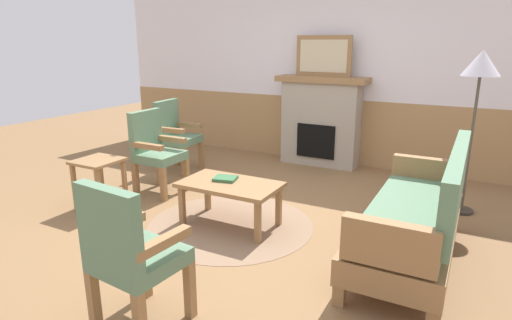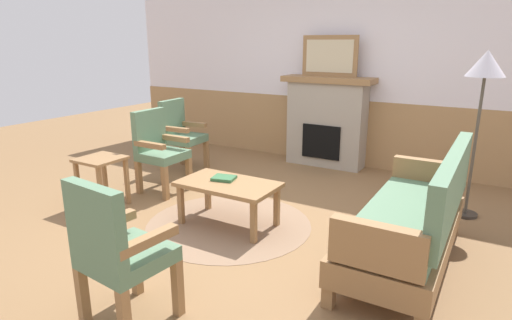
% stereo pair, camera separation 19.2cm
% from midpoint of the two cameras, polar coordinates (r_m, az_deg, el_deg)
% --- Properties ---
extents(ground_plane, '(14.00, 14.00, 0.00)m').
position_cam_midpoint_polar(ground_plane, '(4.35, -1.09, -8.07)').
color(ground_plane, olive).
extents(wall_back, '(7.20, 0.14, 2.70)m').
position_cam_midpoint_polar(wall_back, '(6.36, 11.49, 11.38)').
color(wall_back, white).
rests_on(wall_back, ground_plane).
extents(fireplace, '(1.30, 0.44, 1.28)m').
position_cam_midpoint_polar(fireplace, '(6.21, 10.39, 5.21)').
color(fireplace, '#A39989').
rests_on(fireplace, ground_plane).
extents(framed_picture, '(0.80, 0.04, 0.56)m').
position_cam_midpoint_polar(framed_picture, '(6.11, 10.81, 13.60)').
color(framed_picture, olive).
rests_on(framed_picture, fireplace).
extents(couch, '(0.70, 1.80, 0.98)m').
position_cam_midpoint_polar(couch, '(3.61, 21.71, -7.60)').
color(couch, olive).
rests_on(couch, ground_plane).
extents(coffee_table, '(0.96, 0.56, 0.44)m').
position_cam_midpoint_polar(coffee_table, '(4.11, -2.43, -3.76)').
color(coffee_table, olive).
rests_on(coffee_table, ground_plane).
extents(round_rug, '(1.63, 1.63, 0.01)m').
position_cam_midpoint_polar(round_rug, '(4.26, -2.37, -8.62)').
color(round_rug, '#896B51').
rests_on(round_rug, ground_plane).
extents(book_on_table, '(0.25, 0.22, 0.03)m').
position_cam_midpoint_polar(book_on_table, '(4.18, -3.03, -2.46)').
color(book_on_table, '#33663D').
rests_on(book_on_table, coffee_table).
extents(armchair_near_fireplace, '(0.51, 0.51, 0.98)m').
position_cam_midpoint_polar(armchair_near_fireplace, '(5.98, -9.28, 3.75)').
color(armchair_near_fireplace, olive).
rests_on(armchair_near_fireplace, ground_plane).
extents(armchair_by_window_left, '(0.48, 0.48, 0.98)m').
position_cam_midpoint_polar(armchair_by_window_left, '(5.15, -12.02, 1.68)').
color(armchair_by_window_left, olive).
rests_on(armchair_by_window_left, ground_plane).
extents(armchair_front_left, '(0.52, 0.52, 0.98)m').
position_cam_midpoint_polar(armchair_front_left, '(2.74, -16.32, -11.36)').
color(armchair_front_left, olive).
rests_on(armchair_front_left, ground_plane).
extents(side_table, '(0.44, 0.44, 0.55)m').
position_cam_midpoint_polar(side_table, '(4.84, -19.09, -1.02)').
color(side_table, olive).
rests_on(side_table, ground_plane).
extents(floor_lamp_by_couch, '(0.36, 0.36, 1.68)m').
position_cam_midpoint_polar(floor_lamp_by_couch, '(4.71, 29.54, 9.99)').
color(floor_lamp_by_couch, '#332D28').
rests_on(floor_lamp_by_couch, ground_plane).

